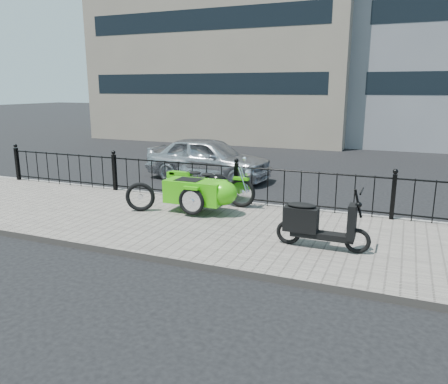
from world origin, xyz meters
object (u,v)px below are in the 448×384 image
at_px(scooter, 316,224).
at_px(sedan_car, 208,159).
at_px(motorcycle_sidecar, 205,190).
at_px(spare_tire, 140,197).

xyz_separation_m(scooter, sedan_car, (-4.32, 5.01, 0.13)).
relative_size(motorcycle_sidecar, sedan_car, 0.58).
height_order(motorcycle_sidecar, scooter, scooter).
xyz_separation_m(spare_tire, sedan_car, (-0.27, 4.23, 0.22)).
distance_m(motorcycle_sidecar, scooter, 3.03).
height_order(scooter, spare_tire, scooter).
bearing_deg(motorcycle_sidecar, sedan_car, 113.56).
bearing_deg(motorcycle_sidecar, spare_tire, -157.18).
relative_size(motorcycle_sidecar, spare_tire, 3.47).
bearing_deg(scooter, spare_tire, 169.15).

